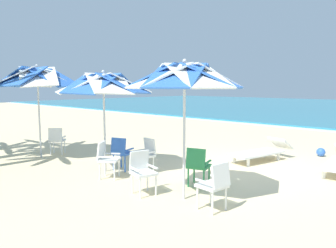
{
  "coord_description": "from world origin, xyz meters",
  "views": [
    {
      "loc": [
        3.99,
        -7.37,
        2.17
      ],
      "look_at": [
        -2.68,
        -0.19,
        1.0
      ],
      "focal_mm": 34.13,
      "sensor_mm": 36.0,
      "label": 1
    }
  ],
  "objects_px": {
    "plastic_chair_0": "(215,183)",
    "beach_umbrella_2": "(37,78)",
    "plastic_chair_4": "(146,153)",
    "plastic_chair_6": "(57,139)",
    "sun_lounger_1": "(262,151)",
    "beach_umbrella_0": "(185,78)",
    "plastic_chair_3": "(107,157)",
    "plastic_chair_1": "(198,164)",
    "beach_ball": "(321,152)",
    "beach_umbrella_1": "(104,85)",
    "plastic_chair_5": "(121,151)",
    "plastic_chair_2": "(142,170)"
  },
  "relations": [
    {
      "from": "plastic_chair_1",
      "to": "plastic_chair_4",
      "type": "bearing_deg",
      "value": 179.69
    },
    {
      "from": "beach_ball",
      "to": "plastic_chair_3",
      "type": "bearing_deg",
      "value": -116.54
    },
    {
      "from": "plastic_chair_0",
      "to": "plastic_chair_4",
      "type": "xyz_separation_m",
      "value": [
        -2.69,
        0.88,
        0.0
      ]
    },
    {
      "from": "sun_lounger_1",
      "to": "plastic_chair_2",
      "type": "bearing_deg",
      "value": -95.79
    },
    {
      "from": "plastic_chair_1",
      "to": "plastic_chair_3",
      "type": "relative_size",
      "value": 1.0
    },
    {
      "from": "beach_umbrella_1",
      "to": "plastic_chair_5",
      "type": "distance_m",
      "value": 1.76
    },
    {
      "from": "plastic_chair_0",
      "to": "beach_umbrella_2",
      "type": "bearing_deg",
      "value": -179.0
    },
    {
      "from": "plastic_chair_0",
      "to": "beach_umbrella_1",
      "type": "xyz_separation_m",
      "value": [
        -3.54,
        0.27,
        1.71
      ]
    },
    {
      "from": "plastic_chair_5",
      "to": "beach_umbrella_2",
      "type": "bearing_deg",
      "value": -166.24
    },
    {
      "from": "plastic_chair_4",
      "to": "plastic_chair_6",
      "type": "relative_size",
      "value": 1.0
    },
    {
      "from": "plastic_chair_5",
      "to": "plastic_chair_0",
      "type": "bearing_deg",
      "value": -10.55
    },
    {
      "from": "sun_lounger_1",
      "to": "beach_ball",
      "type": "xyz_separation_m",
      "value": [
        1.08,
        1.79,
        -0.15
      ]
    },
    {
      "from": "plastic_chair_1",
      "to": "plastic_chair_2",
      "type": "relative_size",
      "value": 1.0
    },
    {
      "from": "plastic_chair_6",
      "to": "sun_lounger_1",
      "type": "xyz_separation_m",
      "value": [
        5.18,
        3.63,
        -0.22
      ]
    },
    {
      "from": "beach_umbrella_2",
      "to": "plastic_chair_6",
      "type": "xyz_separation_m",
      "value": [
        -0.03,
        0.55,
        -1.91
      ]
    },
    {
      "from": "plastic_chair_1",
      "to": "beach_ball",
      "type": "height_order",
      "value": "plastic_chair_1"
    },
    {
      "from": "plastic_chair_4",
      "to": "plastic_chair_6",
      "type": "distance_m",
      "value": 3.67
    },
    {
      "from": "beach_umbrella_0",
      "to": "beach_ball",
      "type": "height_order",
      "value": "beach_umbrella_0"
    },
    {
      "from": "sun_lounger_1",
      "to": "beach_umbrella_1",
      "type": "bearing_deg",
      "value": -122.18
    },
    {
      "from": "plastic_chair_6",
      "to": "sun_lounger_1",
      "type": "height_order",
      "value": "plastic_chair_6"
    },
    {
      "from": "plastic_chair_0",
      "to": "beach_umbrella_0",
      "type": "bearing_deg",
      "value": 173.15
    },
    {
      "from": "beach_ball",
      "to": "beach_umbrella_2",
      "type": "bearing_deg",
      "value": -136.2
    },
    {
      "from": "beach_umbrella_1",
      "to": "beach_umbrella_2",
      "type": "xyz_separation_m",
      "value": [
        -2.76,
        -0.38,
        0.2
      ]
    },
    {
      "from": "beach_umbrella_2",
      "to": "plastic_chair_6",
      "type": "distance_m",
      "value": 1.99
    },
    {
      "from": "plastic_chair_5",
      "to": "beach_ball",
      "type": "relative_size",
      "value": 3.26
    },
    {
      "from": "beach_umbrella_0",
      "to": "beach_ball",
      "type": "relative_size",
      "value": 10.06
    },
    {
      "from": "plastic_chair_0",
      "to": "plastic_chair_5",
      "type": "distance_m",
      "value": 3.38
    },
    {
      "from": "beach_umbrella_2",
      "to": "beach_ball",
      "type": "bearing_deg",
      "value": 43.8
    },
    {
      "from": "beach_umbrella_0",
      "to": "beach_umbrella_1",
      "type": "height_order",
      "value": "beach_umbrella_0"
    },
    {
      "from": "plastic_chair_3",
      "to": "plastic_chair_5",
      "type": "height_order",
      "value": "same"
    },
    {
      "from": "beach_umbrella_0",
      "to": "plastic_chair_2",
      "type": "bearing_deg",
      "value": -157.82
    },
    {
      "from": "sun_lounger_1",
      "to": "plastic_chair_0",
      "type": "bearing_deg",
      "value": -74.1
    },
    {
      "from": "plastic_chair_4",
      "to": "beach_umbrella_2",
      "type": "xyz_separation_m",
      "value": [
        -3.61,
        -0.99,
        1.91
      ]
    },
    {
      "from": "plastic_chair_5",
      "to": "beach_ball",
      "type": "xyz_separation_m",
      "value": [
        3.24,
        5.24,
        -0.36
      ]
    },
    {
      "from": "beach_umbrella_2",
      "to": "beach_ball",
      "type": "height_order",
      "value": "beach_umbrella_2"
    },
    {
      "from": "beach_umbrella_1",
      "to": "plastic_chair_6",
      "type": "relative_size",
      "value": 2.96
    },
    {
      "from": "beach_umbrella_0",
      "to": "plastic_chair_6",
      "type": "distance_m",
      "value": 5.86
    },
    {
      "from": "beach_umbrella_1",
      "to": "plastic_chair_3",
      "type": "bearing_deg",
      "value": -32.88
    },
    {
      "from": "plastic_chair_0",
      "to": "plastic_chair_3",
      "type": "bearing_deg",
      "value": -178.91
    },
    {
      "from": "beach_umbrella_0",
      "to": "plastic_chair_3",
      "type": "height_order",
      "value": "beach_umbrella_0"
    },
    {
      "from": "plastic_chair_5",
      "to": "sun_lounger_1",
      "type": "height_order",
      "value": "plastic_chair_5"
    },
    {
      "from": "beach_umbrella_1",
      "to": "plastic_chair_4",
      "type": "bearing_deg",
      "value": 35.56
    },
    {
      "from": "plastic_chair_1",
      "to": "plastic_chair_4",
      "type": "xyz_separation_m",
      "value": [
        -1.65,
        0.01,
        0.0
      ]
    },
    {
      "from": "plastic_chair_2",
      "to": "plastic_chair_6",
      "type": "xyz_separation_m",
      "value": [
        -4.74,
        0.68,
        0.0
      ]
    },
    {
      "from": "beach_umbrella_0",
      "to": "plastic_chair_4",
      "type": "relative_size",
      "value": 3.08
    },
    {
      "from": "sun_lounger_1",
      "to": "beach_ball",
      "type": "bearing_deg",
      "value": 58.97
    },
    {
      "from": "plastic_chair_3",
      "to": "plastic_chair_4",
      "type": "height_order",
      "value": "same"
    },
    {
      "from": "plastic_chair_1",
      "to": "beach_ball",
      "type": "distance_m",
      "value": 5.09
    },
    {
      "from": "plastic_chair_4",
      "to": "beach_umbrella_0",
      "type": "bearing_deg",
      "value": -22.42
    },
    {
      "from": "beach_umbrella_1",
      "to": "beach_umbrella_2",
      "type": "relative_size",
      "value": 0.91
    }
  ]
}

